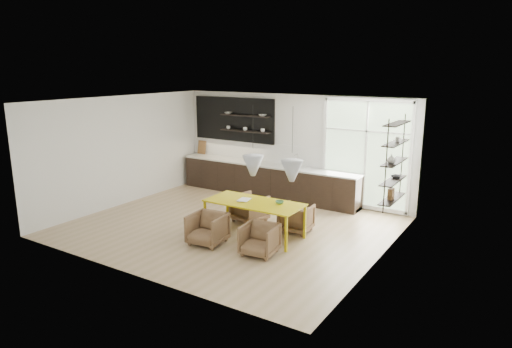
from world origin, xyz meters
The scene contains 11 objects.
room centered at (0.58, 1.10, 1.46)m, with size 7.02×6.01×2.91m.
kitchen_run centered at (-0.69, 2.69, 0.60)m, with size 5.54×0.69×2.75m.
right_shelving centered at (3.36, 1.17, 1.65)m, with size 0.26×1.22×1.90m.
dining_table centered at (0.80, -0.21, 0.72)m, with size 2.14×0.99×0.78m.
armchair_back_left centered at (0.18, 0.56, 0.33)m, with size 0.71×0.73×0.66m, color brown.
armchair_back_right centered at (1.44, 0.54, 0.31)m, with size 0.67×0.69×0.62m, color brown.
armchair_front_left centered at (0.21, -1.12, 0.33)m, with size 0.70×0.72×0.66m, color brown.
armchair_front_right centered at (1.43, -1.01, 0.31)m, with size 0.66×0.68×0.62m, color brown.
wire_stool centered at (-0.16, -0.45, 0.28)m, with size 0.35×0.35×0.44m.
table_book centered at (0.43, -0.26, 0.79)m, with size 0.23×0.31×0.03m, color white.
table_bowl centered at (1.31, -0.01, 0.80)m, with size 0.18×0.18×0.06m, color #44784D.
Camera 1 is at (5.88, -8.19, 3.63)m, focal length 32.00 mm.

